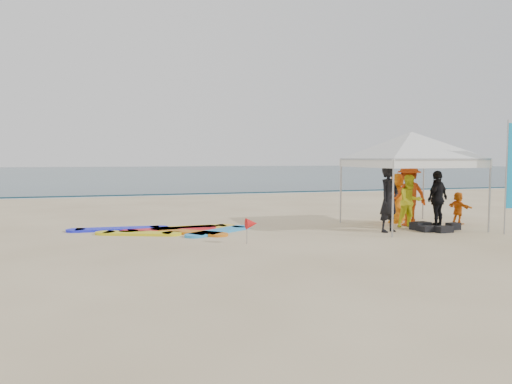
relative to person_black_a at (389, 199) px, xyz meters
The scene contains 13 objects.
ground 4.42m from the person_black_a, 148.08° to the right, with size 120.00×120.00×0.00m, color beige.
ocean 57.84m from the person_black_a, 93.63° to the left, with size 160.00×84.00×0.08m, color #0C2633.
shoreline_foam 16.36m from the person_black_a, 102.97° to the left, with size 160.00×1.20×0.01m, color silver.
person_black_a is the anchor object (origin of this frame).
person_yellow 1.27m from the person_black_a, 29.09° to the left, with size 0.78×0.61×1.60m, color yellow.
person_orange_a 1.68m from the person_black_a, 37.95° to the left, with size 1.24×0.71×1.93m, color #E14C14.
person_black_b 1.99m from the person_black_a, 12.89° to the left, with size 1.01×0.42×1.73m, color black.
person_orange_b 2.11m from the person_black_a, 51.50° to the left, with size 0.79×0.51×1.61m, color orange.
person_seated 3.22m from the person_black_a, 16.45° to the left, with size 0.95×0.30×1.03m, color orange.
canopy_tent 2.36m from the person_black_a, 31.27° to the left, with size 4.40×4.40×3.32m.
marker_pennant 4.38m from the person_black_a, behind, with size 0.28×0.28×0.64m.
gear_pile 1.61m from the person_black_a, ahead, with size 1.40×1.07×0.22m.
surfboard_spread 6.33m from the person_black_a, 162.94° to the left, with size 4.89×2.40×0.07m.
Camera 1 is at (-3.97, -10.20, 2.13)m, focal length 35.00 mm.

